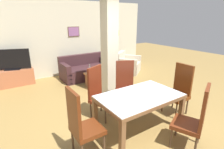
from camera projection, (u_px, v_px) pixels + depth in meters
ground_plane at (138, 129)px, 3.47m from camera, size 18.00×18.00×0.00m
back_wall at (62, 39)px, 6.40m from camera, size 7.20×0.09×2.70m
divider_pillar at (109, 47)px, 4.61m from camera, size 0.34×0.35×2.70m
dining_table at (139, 102)px, 3.29m from camera, size 1.54×0.95×0.73m
dining_chair_far_left at (99, 92)px, 3.76m from camera, size 0.61×0.61×1.13m
dining_chair_head_right at (179, 89)px, 3.93m from camera, size 0.46×0.46×1.13m
dining_chair_far_right at (126, 84)px, 4.21m from camera, size 0.60×0.60×1.13m
dining_chair_head_left at (81, 123)px, 2.67m from camera, size 0.46×0.46×1.13m
dining_chair_near_right at (195, 118)px, 2.80m from camera, size 0.61×0.61×1.13m
sofa at (86, 70)px, 6.37m from camera, size 1.75×0.89×0.81m
armchair at (127, 65)px, 6.99m from camera, size 1.25×1.24×0.80m
coffee_table at (96, 79)px, 5.59m from camera, size 0.64×0.46×0.43m
bottle at (90, 70)px, 5.46m from camera, size 0.07×0.07×0.30m
tv_stand at (14, 78)px, 5.59m from camera, size 1.15×0.40×0.53m
tv_screen at (11, 60)px, 5.41m from camera, size 1.06×0.41×0.65m
floor_lamp at (115, 37)px, 7.23m from camera, size 0.31×0.31×1.61m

